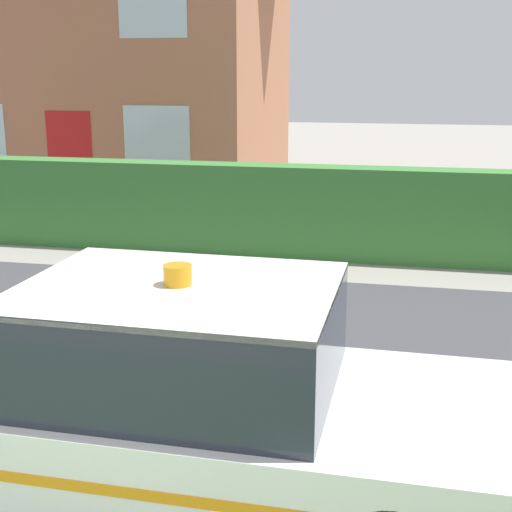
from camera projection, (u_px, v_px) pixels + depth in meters
name	position (u px, v px, depth m)	size (l,w,h in m)	color
road_strip	(198.00, 376.00, 7.00)	(28.00, 6.97, 0.01)	#424247
garden_hedge	(321.00, 212.00, 11.27)	(12.06, 0.56, 1.46)	#3D7F38
police_car	(193.00, 400.00, 4.86)	(4.39, 1.87, 1.67)	black
house_left	(116.00, 20.00, 17.15)	(7.82, 6.46, 8.00)	#A86B4C
wheelie_bin	(167.00, 204.00, 12.92)	(0.73, 0.73, 1.11)	black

